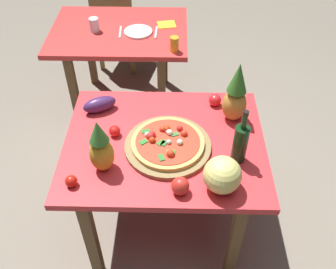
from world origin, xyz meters
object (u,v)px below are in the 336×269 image
(background_table, at_px, (120,42))
(pineapple_left, at_px, (236,95))
(wine_bottle, at_px, (240,143))
(knife_utensil, at_px, (156,32))
(drinking_glass_water, at_px, (94,25))
(pineapple_right, at_px, (101,148))
(bell_pepper, at_px, (180,186))
(drinking_glass_juice, at_px, (174,44))
(pizza_board, at_px, (168,146))
(eggplant, at_px, (100,104))
(tomato_beside_pepper, at_px, (71,181))
(dining_chair, at_px, (117,24))
(fork_utensil, at_px, (120,32))
(pizza, at_px, (167,142))
(melon, at_px, (222,175))
(display_table, at_px, (165,153))
(tomato_at_corner, at_px, (215,100))
(dinner_plate, at_px, (138,32))
(napkin_folded, at_px, (167,25))
(tomato_by_bottle, at_px, (115,131))

(background_table, relative_size, pineapple_left, 2.88)
(wine_bottle, relative_size, knife_utensil, 1.82)
(drinking_glass_water, bearing_deg, pineapple_right, -78.95)
(bell_pepper, height_order, drinking_glass_juice, drinking_glass_juice)
(pizza_board, xyz_separation_m, drinking_glass_juice, (0.03, 0.98, 0.04))
(eggplant, distance_m, tomato_beside_pepper, 0.57)
(pizza_board, bearing_deg, dining_chair, 105.66)
(pineapple_left, bearing_deg, fork_utensil, 127.85)
(pizza, bearing_deg, melon, -45.20)
(dining_chair, distance_m, bell_pepper, 2.32)
(pizza, height_order, knife_utensil, pizza)
(display_table, height_order, eggplant, eggplant)
(dining_chair, relative_size, tomato_at_corner, 11.39)
(bell_pepper, height_order, tomato_at_corner, bell_pepper)
(background_table, xyz_separation_m, drinking_glass_water, (-0.18, -0.03, 0.16))
(pizza_board, height_order, dinner_plate, pizza_board)
(display_table, xyz_separation_m, napkin_folded, (-0.02, 1.33, 0.10))
(tomato_by_bottle, height_order, napkin_folded, tomato_by_bottle)
(melon, distance_m, drinking_glass_juice, 1.27)
(pizza, distance_m, wine_bottle, 0.39)
(pizza_board, distance_m, drinking_glass_juice, 0.99)
(background_table, xyz_separation_m, pizza_board, (0.42, -1.29, 0.12))
(pineapple_right, height_order, tomato_at_corner, pineapple_right)
(eggplant, height_order, tomato_beside_pepper, eggplant)
(pizza_board, relative_size, dinner_plate, 2.12)
(drinking_glass_water, bearing_deg, fork_utensil, -5.98)
(tomato_at_corner, distance_m, knife_utensil, 0.96)
(tomato_at_corner, bearing_deg, tomato_by_bottle, -153.99)
(tomato_beside_pepper, bearing_deg, pineapple_right, 39.52)
(tomato_by_bottle, bearing_deg, pineapple_left, 13.51)
(melon, height_order, drinking_glass_water, melon)
(dining_chair, height_order, drinking_glass_juice, drinking_glass_juice)
(tomato_at_corner, xyz_separation_m, tomato_by_bottle, (-0.57, -0.28, -0.01))
(dinner_plate, bearing_deg, drinking_glass_juice, -42.47)
(fork_utensil, bearing_deg, pineapple_left, -55.38)
(dining_chair, relative_size, melon, 4.58)
(tomato_by_bottle, bearing_deg, tomato_at_corner, 26.01)
(background_table, relative_size, pizza_board, 2.32)
(knife_utensil, relative_size, napkin_folded, 1.29)
(pizza_board, distance_m, bell_pepper, 0.31)
(drinking_glass_juice, height_order, dinner_plate, drinking_glass_juice)
(pizza, distance_m, drinking_glass_juice, 0.98)
(pizza_board, distance_m, pineapple_right, 0.38)
(pineapple_left, bearing_deg, tomato_at_corner, 128.77)
(bell_pepper, relative_size, napkin_folded, 0.69)
(pineapple_right, height_order, fork_utensil, pineapple_right)
(tomato_by_bottle, distance_m, fork_utensil, 1.16)
(pineapple_left, bearing_deg, pizza, -146.54)
(fork_utensil, bearing_deg, wine_bottle, -63.09)
(eggplant, xyz_separation_m, tomato_by_bottle, (0.11, -0.21, -0.01))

